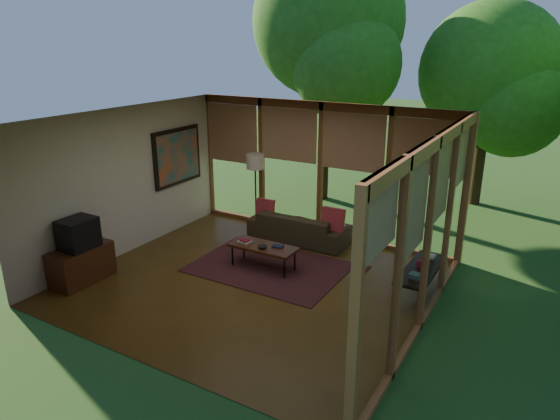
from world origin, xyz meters
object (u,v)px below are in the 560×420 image
Objects in this scene: media_cabinet at (82,264)px; coffee_table at (263,247)px; floor_lamp at (255,166)px; television at (78,234)px; sofa at (299,227)px; side_console at (416,269)px.

media_cabinet is 3.02m from coffee_table.
floor_lamp reaches higher than coffee_table.
sofa is at bearing 56.23° from television.
media_cabinet is at bearing -110.30° from floor_lamp.
media_cabinet is 0.55m from television.
sofa is 1.20× the size of floor_lamp.
side_console is (4.87, 2.35, 0.11)m from media_cabinet.
coffee_table is at bearing -170.48° from side_console.
floor_lamp is at bearing -2.13° from sofa.
side_console is (4.85, 2.35, -0.44)m from television.
sofa is 4.05m from media_cabinet.
coffee_table is (2.32, 1.93, 0.09)m from media_cabinet.
television is 0.46× the size of coffee_table.
side_console is at bearing 25.78° from media_cabinet.
floor_lamp reaches higher than sofa.
coffee_table is at bearing 39.63° from media_cabinet.
media_cabinet reaches higher than coffee_table.
sofa is at bearing -0.86° from floor_lamp.
sofa is 1.51m from floor_lamp.
sofa is 4.08m from television.
sofa is at bearing 55.99° from media_cabinet.
side_console reaches higher than coffee_table.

